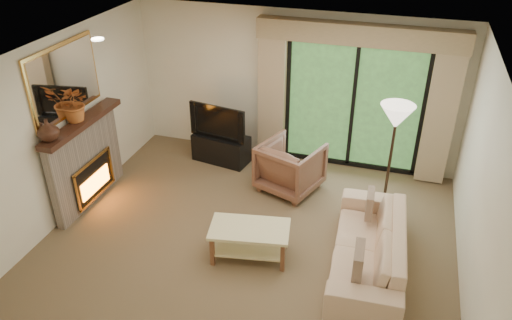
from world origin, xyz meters
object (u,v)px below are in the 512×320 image
(sofa, at_px, (368,246))
(coffee_table, at_px, (250,242))
(media_console, at_px, (221,148))
(armchair, at_px, (290,167))

(sofa, distance_m, coffee_table, 1.52)
(sofa, relative_size, coffee_table, 2.15)
(media_console, bearing_deg, sofa, -26.79)
(media_console, distance_m, coffee_table, 2.61)
(media_console, relative_size, sofa, 0.44)
(armchair, bearing_deg, coffee_table, 105.96)
(sofa, bearing_deg, armchair, -140.07)
(sofa, height_order, coffee_table, sofa)
(media_console, relative_size, armchair, 1.09)
(armchair, height_order, sofa, armchair)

